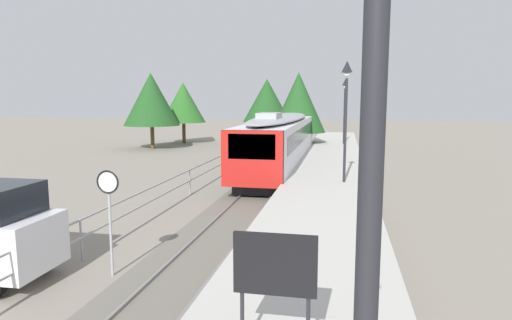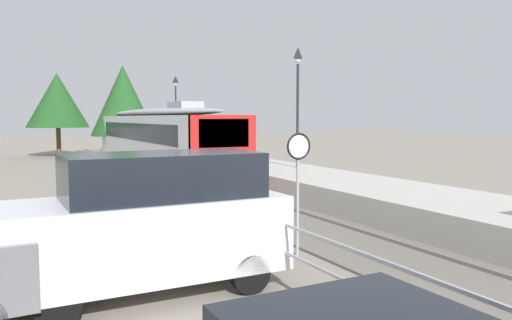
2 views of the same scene
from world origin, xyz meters
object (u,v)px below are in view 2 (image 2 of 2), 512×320
at_px(platform_lamp_far_end, 176,98).
at_px(speed_limit_sign, 298,163).
at_px(parked_van_white, 151,221).
at_px(commuter_train, 159,135).
at_px(platform_lamp_mid_platform, 298,84).

relative_size(platform_lamp_far_end, speed_limit_sign, 1.91).
xyz_separation_m(platform_lamp_far_end, parked_van_white, (-9.55, -28.26, -3.33)).
distance_m(commuter_train, platform_lamp_far_end, 10.52).
xyz_separation_m(commuter_train, platform_lamp_mid_platform, (4.03, -8.18, 2.48)).
height_order(commuter_train, platform_lamp_far_end, platform_lamp_far_end).
bearing_deg(speed_limit_sign, platform_lamp_far_end, 77.75).
relative_size(commuter_train, speed_limit_sign, 6.68).
height_order(platform_lamp_far_end, speed_limit_sign, platform_lamp_far_end).
distance_m(speed_limit_sign, parked_van_white, 3.81).
xyz_separation_m(platform_lamp_mid_platform, platform_lamp_far_end, (0.00, 17.58, 0.00)).
bearing_deg(commuter_train, platform_lamp_far_end, 66.80).
bearing_deg(platform_lamp_far_end, parked_van_white, -108.67).
bearing_deg(speed_limit_sign, commuter_train, 83.93).
xyz_separation_m(platform_lamp_far_end, speed_limit_sign, (-5.94, -27.35, -2.50)).
bearing_deg(commuter_train, parked_van_white, -106.32).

